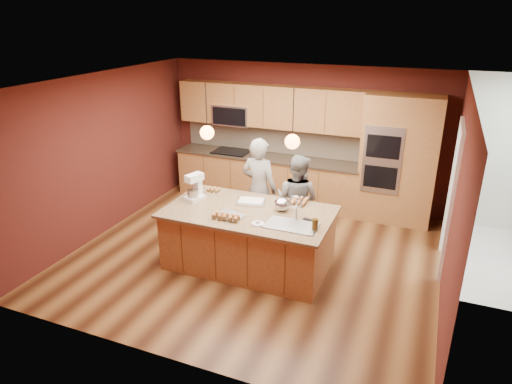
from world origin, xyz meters
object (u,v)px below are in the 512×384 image
at_px(island, 250,238).
at_px(stand_mixer, 195,189).
at_px(mixing_bowl, 282,204).
at_px(person_right, 297,200).
at_px(person_left, 259,189).

bearing_deg(island, stand_mixer, 175.36).
distance_m(island, stand_mixer, 1.13).
bearing_deg(stand_mixer, island, 12.78).
relative_size(stand_mixer, mixing_bowl, 1.72).
distance_m(island, mixing_bowl, 0.71).
bearing_deg(mixing_bowl, person_right, 89.72).
xyz_separation_m(person_right, stand_mixer, (-1.38, -0.86, 0.31)).
bearing_deg(person_right, person_left, 10.65).
xyz_separation_m(island, stand_mixer, (-0.94, 0.08, 0.62)).
bearing_deg(island, mixing_bowl, 24.16).
bearing_deg(stand_mixer, mixing_bowl, 22.29).
relative_size(person_left, mixing_bowl, 7.18).
xyz_separation_m(person_left, person_right, (0.66, 0.00, -0.10)).
height_order(stand_mixer, mixing_bowl, stand_mixer).
bearing_deg(stand_mixer, person_right, 49.48).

